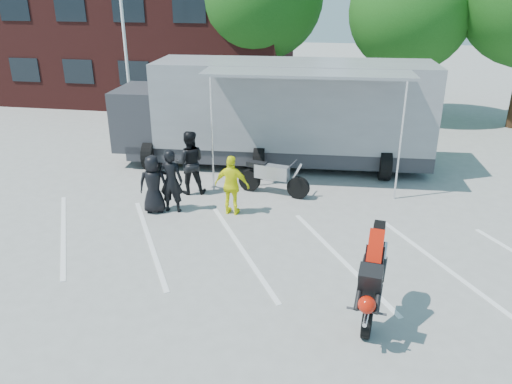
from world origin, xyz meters
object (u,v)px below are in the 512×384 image
(spectator_leather_b, at_px, (171,181))
(parked_motorcycle, at_px, (273,194))
(stunt_bike_rider, at_px, (370,313))
(tree_mid, at_px, (410,12))
(flagpole, at_px, (128,12))
(spectator_hivis, at_px, (232,185))
(spectator_leather_a, at_px, (153,184))
(transporter_truck, at_px, (278,164))
(spectator_leather_c, at_px, (189,163))

(spectator_leather_b, bearing_deg, parked_motorcycle, -149.48)
(parked_motorcycle, distance_m, stunt_bike_rider, 6.33)
(stunt_bike_rider, bearing_deg, tree_mid, 91.58)
(flagpole, relative_size, spectator_hivis, 4.65)
(stunt_bike_rider, height_order, spectator_leather_b, spectator_leather_b)
(stunt_bike_rider, xyz_separation_m, spectator_leather_a, (-5.96, 3.81, 0.84))
(transporter_truck, bearing_deg, spectator_hivis, -101.76)
(spectator_leather_a, relative_size, spectator_leather_b, 0.91)
(spectator_leather_b, relative_size, spectator_hivis, 1.07)
(stunt_bike_rider, bearing_deg, spectator_hivis, 140.39)
(transporter_truck, height_order, spectator_hivis, transporter_truck)
(spectator_leather_b, relative_size, spectator_leather_c, 0.93)
(spectator_leather_c, relative_size, spectator_hivis, 1.16)
(tree_mid, xyz_separation_m, spectator_hivis, (-5.49, -12.01, -4.08))
(flagpole, height_order, spectator_leather_a, flagpole)
(flagpole, distance_m, tree_mid, 12.31)
(tree_mid, distance_m, stunt_bike_rider, 16.92)
(spectator_leather_c, bearing_deg, spectator_leather_b, 69.94)
(spectator_hivis, bearing_deg, transporter_truck, -92.15)
(flagpole, distance_m, spectator_hivis, 10.00)
(spectator_leather_a, bearing_deg, spectator_leather_b, -178.21)
(flagpole, xyz_separation_m, spectator_leather_a, (3.54, -7.27, -4.21))
(tree_mid, height_order, spectator_leather_b, tree_mid)
(spectator_leather_c, height_order, spectator_hivis, spectator_leather_c)
(spectator_hivis, bearing_deg, spectator_leather_c, -31.90)
(parked_motorcycle, bearing_deg, spectator_hivis, 161.98)
(tree_mid, relative_size, stunt_bike_rider, 3.50)
(tree_mid, distance_m, spectator_leather_c, 13.47)
(transporter_truck, bearing_deg, tree_mid, 53.91)
(transporter_truck, bearing_deg, parked_motorcycle, -87.85)
(spectator_leather_c, bearing_deg, spectator_leather_a, 52.84)
(spectator_leather_c, bearing_deg, tree_mid, -140.04)
(transporter_truck, bearing_deg, stunt_bike_rider, -73.53)
(stunt_bike_rider, height_order, spectator_leather_a, spectator_leather_a)
(parked_motorcycle, xyz_separation_m, spectator_hivis, (-0.93, -1.61, 0.86))
(tree_mid, bearing_deg, stunt_bike_rider, -96.19)
(tree_mid, distance_m, parked_motorcycle, 12.39)
(transporter_truck, xyz_separation_m, spectator_hivis, (-0.65, -4.47, 0.86))
(spectator_leather_b, bearing_deg, transporter_truck, -120.14)
(flagpole, relative_size, transporter_truck, 0.70)
(spectator_leather_a, xyz_separation_m, spectator_leather_b, (0.49, 0.11, 0.08))
(flagpole, distance_m, spectator_leather_b, 9.20)
(stunt_bike_rider, distance_m, spectator_leather_a, 7.12)
(stunt_bike_rider, bearing_deg, flagpole, 138.37)
(spectator_hivis, bearing_deg, spectator_leather_b, 11.07)
(spectator_leather_c, bearing_deg, flagpole, -70.77)
(tree_mid, bearing_deg, spectator_hivis, -114.55)
(transporter_truck, height_order, spectator_leather_c, spectator_leather_c)
(flagpole, bearing_deg, spectator_hivis, -50.62)
(spectator_leather_b, bearing_deg, flagpole, -63.51)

